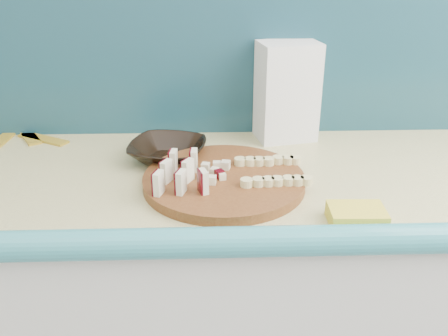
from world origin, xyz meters
name	(u,v)px	position (x,y,z in m)	size (l,w,h in m)	color
kitchen_counter	(157,320)	(0.10, 1.50, 0.46)	(2.20, 0.63, 0.91)	silver
backsplash	(152,46)	(0.10, 1.79, 1.16)	(2.20, 0.02, 0.50)	teal
cutting_board	(224,180)	(0.28, 1.44, 0.92)	(0.37, 0.37, 0.02)	#4F2510
apple_wedges	(180,173)	(0.19, 1.40, 0.96)	(0.11, 0.15, 0.05)	beige
apple_chunks	(214,173)	(0.26, 1.44, 0.94)	(0.05, 0.06, 0.02)	beige
banana_slices	(273,171)	(0.40, 1.44, 0.94)	(0.17, 0.15, 0.02)	#D0C17F
brown_bowl	(168,151)	(0.15, 1.59, 0.93)	(0.19, 0.19, 0.05)	black
flour_bag	(287,92)	(0.47, 1.73, 1.04)	(0.16, 0.11, 0.27)	silver
sponge	(357,216)	(0.54, 1.26, 0.93)	(0.11, 0.08, 0.03)	gold
banana_peel	(25,137)	(-0.27, 1.75, 0.91)	(0.22, 0.18, 0.01)	gold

